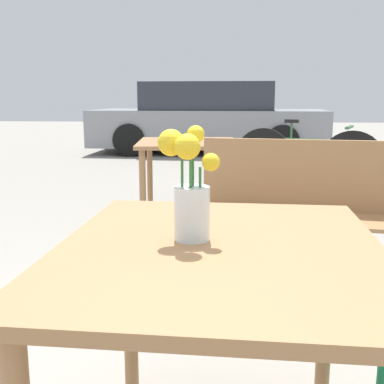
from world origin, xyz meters
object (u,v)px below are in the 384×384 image
(table_front, at_px, (220,281))
(table_back, at_px, (188,154))
(bench_near, at_px, (329,215))
(parked_car, at_px, (209,120))
(flower_vase, at_px, (190,195))
(bicycle, at_px, (306,158))

(table_front, bearing_deg, table_back, 96.39)
(bench_near, xyz_separation_m, table_back, (-0.89, 1.37, 0.16))
(table_back, bearing_deg, parked_car, 90.54)
(flower_vase, distance_m, parked_car, 8.35)
(table_front, distance_m, table_back, 2.82)
(bench_near, bearing_deg, table_front, -111.71)
(bench_near, relative_size, table_back, 1.60)
(table_front, bearing_deg, bicycle, 78.34)
(parked_car, bearing_deg, flower_vase, -88.02)
(table_front, xyz_separation_m, flower_vase, (-0.08, 0.03, 0.22))
(table_back, distance_m, parked_car, 5.57)
(table_back, height_order, parked_car, parked_car)
(table_front, distance_m, bench_near, 1.55)
(flower_vase, height_order, table_back, flower_vase)
(bicycle, bearing_deg, flower_vase, -102.70)
(table_front, relative_size, bicycle, 0.60)
(bench_near, height_order, table_back, bench_near)
(flower_vase, distance_m, table_back, 2.79)
(flower_vase, bearing_deg, table_front, -22.01)
(bench_near, distance_m, parked_car, 7.01)
(flower_vase, xyz_separation_m, table_back, (-0.24, 2.77, -0.22))
(bench_near, xyz_separation_m, parked_car, (-0.94, 6.94, 0.19))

